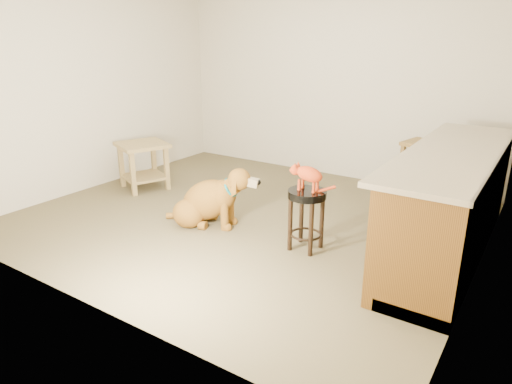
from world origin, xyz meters
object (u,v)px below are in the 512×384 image
Objects in this scene: padded_stool at (307,208)px; tabby_kitten at (307,174)px; side_table at (143,159)px; golden_retriever at (208,201)px; wood_stool at (421,173)px.

padded_stool is 1.32× the size of tabby_kitten.
padded_stool is 2.56m from side_table.
padded_stool is 0.76× the size of side_table.
wood_stool is at bearing 30.88° from golden_retriever.
tabby_kitten is at bearing -14.11° from golden_retriever.
golden_retriever is (-1.10, -0.04, -0.15)m from padded_stool.
padded_stool is 0.55× the size of golden_retriever.
side_table is 1.51m from golden_retriever.
padded_stool is at bearing -5.72° from tabby_kitten.
tabby_kitten reaches higher than side_table.
wood_stool reaches higher than padded_stool.
golden_retriever reaches higher than side_table.
wood_stool is at bearing 72.65° from tabby_kitten.
padded_stool is 1.81m from wood_stool.
padded_stool is 1.11m from golden_retriever.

